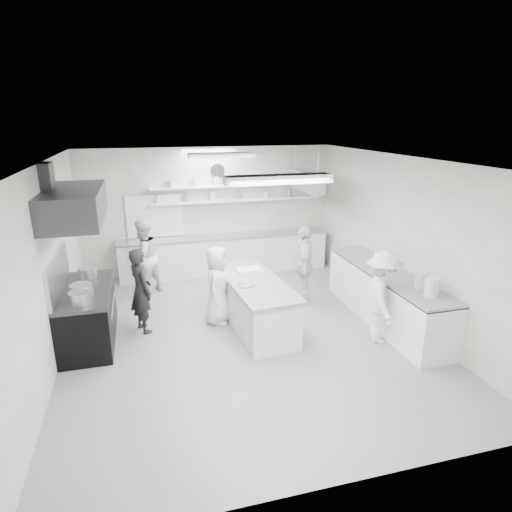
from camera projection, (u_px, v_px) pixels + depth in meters
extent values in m
cube|color=gray|center=(244.00, 333.00, 7.65)|extent=(6.00, 7.00, 0.02)
cube|color=white|center=(243.00, 160.00, 6.73)|extent=(6.00, 7.00, 0.02)
cube|color=silver|center=(210.00, 211.00, 10.41)|extent=(6.00, 0.04, 3.00)
cube|color=silver|center=(333.00, 360.00, 3.97)|extent=(6.00, 0.04, 3.00)
cube|color=silver|center=(49.00, 267.00, 6.45)|extent=(0.04, 7.00, 3.00)
cube|color=silver|center=(402.00, 239.00, 7.94)|extent=(0.04, 7.00, 3.00)
cube|color=black|center=(88.00, 317.00, 7.23)|extent=(0.80, 1.80, 0.90)
cube|color=#333337|center=(74.00, 205.00, 6.66)|extent=(0.85, 2.00, 0.50)
cube|color=white|center=(225.00, 254.00, 10.53)|extent=(5.00, 0.60, 0.92)
cube|color=white|center=(239.00, 200.00, 10.39)|extent=(4.20, 0.26, 0.04)
cube|color=white|center=(239.00, 185.00, 10.28)|extent=(4.20, 0.26, 0.04)
cube|color=black|center=(155.00, 216.00, 10.08)|extent=(1.30, 0.04, 1.00)
cylinder|color=silver|center=(217.00, 171.00, 10.13)|extent=(0.32, 0.05, 0.32)
cube|color=white|center=(386.00, 297.00, 7.98)|extent=(0.74, 3.30, 0.94)
cube|color=#AFB2B6|center=(305.00, 180.00, 9.65)|extent=(0.30, 1.60, 0.40)
cube|color=white|center=(278.00, 179.00, 5.10)|extent=(1.30, 0.25, 0.10)
cube|color=white|center=(221.00, 155.00, 8.41)|extent=(1.30, 0.25, 0.10)
cube|color=white|center=(255.00, 304.00, 7.80)|extent=(1.04, 2.33, 0.84)
cylinder|color=#AFB2B6|center=(82.00, 292.00, 6.76)|extent=(0.34, 0.34, 0.24)
imported|color=black|center=(141.00, 290.00, 7.52)|extent=(0.55, 0.65, 1.53)
imported|color=white|center=(143.00, 257.00, 9.13)|extent=(1.01, 0.98, 1.64)
imported|color=white|center=(218.00, 285.00, 7.85)|extent=(0.72, 0.85, 1.46)
imported|color=white|center=(304.00, 265.00, 8.69)|extent=(0.70, 1.03, 1.62)
imported|color=white|center=(382.00, 297.00, 7.16)|extent=(0.90, 1.16, 1.59)
imported|color=#AFB2B6|center=(246.00, 286.00, 7.42)|extent=(0.31, 0.31, 0.07)
imported|color=white|center=(256.00, 276.00, 7.94)|extent=(0.20, 0.20, 0.06)
imported|color=white|center=(385.00, 266.00, 8.15)|extent=(0.25, 0.25, 0.05)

